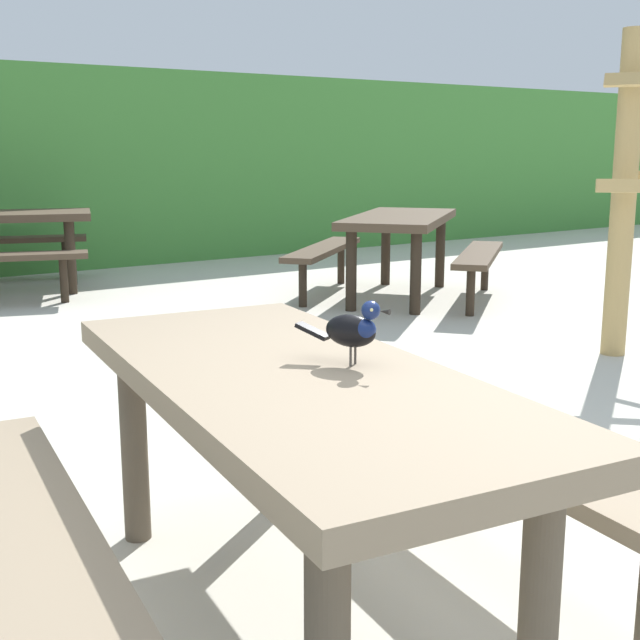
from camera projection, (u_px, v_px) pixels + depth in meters
The scene contains 5 objects.
ground_plane at pixel (403, 637), 2.32m from camera, with size 60.00×60.00×0.00m, color beige.
picnic_table_foreground at pixel (294, 434), 2.30m from camera, with size 1.87×1.90×0.74m.
bird_grackle at pixel (354, 329), 2.28m from camera, with size 0.16×0.27×0.18m.
picnic_table_mid_right at pixel (400, 236), 7.40m from camera, with size 2.39×2.39×0.74m.
stalk_post_right_side at pixel (625, 193), 5.27m from camera, with size 0.67×0.52×2.04m.
Camera 1 is at (-1.36, -1.60, 1.33)m, focal length 47.11 mm.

